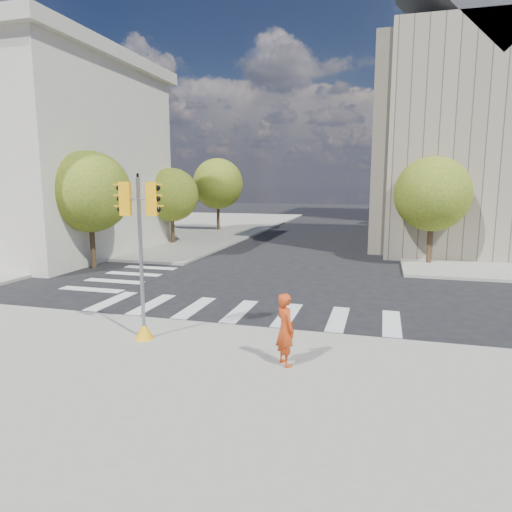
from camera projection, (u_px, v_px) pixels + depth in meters
The scene contains 15 objects.
ground at pixel (257, 298), 18.76m from camera, with size 160.00×160.00×0.00m, color black.
sidewalk_near at pixel (96, 442), 8.29m from camera, with size 30.00×14.00×0.15m, color gray.
sidewalk_far_left at pixel (141, 226), 48.75m from camera, with size 28.00×40.00×0.15m, color gray.
classical_building at pixel (2, 156), 30.60m from camera, with size 19.00×15.00×12.70m.
tree_lw_near at pixel (90, 192), 24.65m from camera, with size 4.40×4.40×6.41m.
tree_lw_mid at pixel (172, 195), 34.23m from camera, with size 4.00×4.00×5.77m.
tree_lw_far at pixel (218, 184), 43.62m from camera, with size 4.80×4.80×6.95m.
tree_re_near at pixel (432, 194), 25.63m from camera, with size 4.20×4.20×6.16m.
tree_re_mid at pixel (418, 186), 36.99m from camera, with size 4.60×4.60×6.66m.
tree_re_far at pixel (410, 190), 48.48m from camera, with size 4.00×4.00×5.88m.
lamp_near at pixel (435, 184), 29.22m from camera, with size 0.35×0.18×8.11m.
lamp_far at pixel (419, 183), 42.53m from camera, with size 0.35×0.18×8.11m.
traffic_signal at pixel (142, 270), 13.19m from camera, with size 1.08×0.56×4.83m.
photographer at pixel (285, 329), 11.46m from camera, with size 0.68×0.45×1.86m, color #C03C12.
planter_wall at pixel (4, 263), 24.71m from camera, with size 6.00×0.40×0.50m, color silver.
Camera 1 is at (4.85, -17.57, 4.75)m, focal length 32.00 mm.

